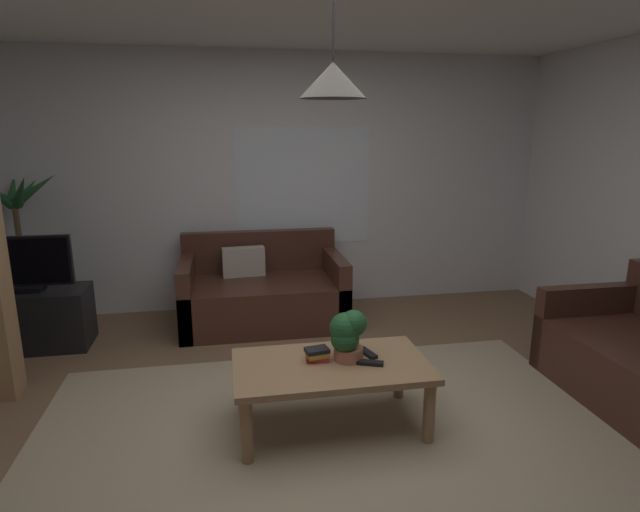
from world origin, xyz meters
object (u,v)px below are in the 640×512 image
at_px(coffee_table, 331,372).
at_px(tv, 24,264).
at_px(remote_on_table_1, 370,363).
at_px(potted_palm_corner, 23,260).
at_px(remote_on_table_0, 368,353).
at_px(couch_under_window, 263,295).
at_px(book_on_table_1, 317,354).
at_px(pendant_lamp, 333,80).
at_px(book_on_table_0, 317,358).
at_px(tv_stand, 33,319).
at_px(potted_plant_on_table, 347,333).
at_px(book_on_table_2, 317,350).

bearing_deg(coffee_table, tv, 143.86).
bearing_deg(remote_on_table_1, potted_palm_corner, 72.36).
xyz_separation_m(coffee_table, potted_palm_corner, (-2.39, 2.09, 0.29)).
distance_m(coffee_table, tv, 2.76).
bearing_deg(coffee_table, remote_on_table_0, 17.33).
relative_size(couch_under_window, tv, 2.05).
relative_size(couch_under_window, book_on_table_1, 11.82).
height_order(couch_under_window, pendant_lamp, pendant_lamp).
bearing_deg(book_on_table_0, tv_stand, 143.43).
bearing_deg(tv_stand, remote_on_table_1, -34.87).
bearing_deg(coffee_table, potted_palm_corner, 138.89).
height_order(remote_on_table_0, tv_stand, tv_stand).
relative_size(couch_under_window, coffee_table, 1.28).
height_order(coffee_table, remote_on_table_0, remote_on_table_0).
height_order(potted_plant_on_table, tv, tv).
relative_size(book_on_table_0, potted_plant_on_table, 0.43).
bearing_deg(couch_under_window, remote_on_table_0, -73.83).
distance_m(remote_on_table_0, tv, 2.92).
bearing_deg(pendant_lamp, book_on_table_0, 145.45).
distance_m(book_on_table_0, book_on_table_2, 0.05).
xyz_separation_m(book_on_table_2, tv_stand, (-2.13, 1.58, -0.24)).
bearing_deg(couch_under_window, pendant_lamp, -81.69).
height_order(book_on_table_0, book_on_table_1, book_on_table_1).
distance_m(couch_under_window, coffee_table, 1.90).
height_order(book_on_table_2, remote_on_table_1, book_on_table_2).
distance_m(remote_on_table_1, tv, 2.97).
bearing_deg(remote_on_table_0, remote_on_table_1, -116.40).
xyz_separation_m(book_on_table_0, remote_on_table_0, (0.33, 0.02, -0.00)).
bearing_deg(potted_plant_on_table, pendant_lamp, -162.47).
bearing_deg(remote_on_table_0, coffee_table, -179.46).
height_order(book_on_table_2, potted_palm_corner, potted_palm_corner).
bearing_deg(coffee_table, remote_on_table_1, -15.26).
bearing_deg(tv, potted_plant_on_table, -34.31).
height_order(book_on_table_1, pendant_lamp, pendant_lamp).
bearing_deg(remote_on_table_0, couch_under_window, 89.38).
relative_size(coffee_table, book_on_table_2, 8.53).
relative_size(book_on_table_0, tv_stand, 0.15).
height_order(remote_on_table_0, pendant_lamp, pendant_lamp).
relative_size(coffee_table, potted_palm_corner, 0.80).
relative_size(book_on_table_1, book_on_table_2, 0.92).
xyz_separation_m(coffee_table, book_on_table_2, (-0.08, 0.05, 0.13)).
xyz_separation_m(book_on_table_0, remote_on_table_1, (0.30, -0.11, -0.00)).
height_order(tv_stand, pendant_lamp, pendant_lamp).
bearing_deg(tv, pendant_lamp, -36.14).
bearing_deg(remote_on_table_1, book_on_table_1, 91.99).
bearing_deg(potted_plant_on_table, coffee_table, -162.47).
xyz_separation_m(potted_plant_on_table, tv_stand, (-2.32, 1.60, -0.35)).
bearing_deg(potted_palm_corner, couch_under_window, -5.48).
relative_size(coffee_table, tv_stand, 1.31).
relative_size(potted_palm_corner, pendant_lamp, 2.58).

